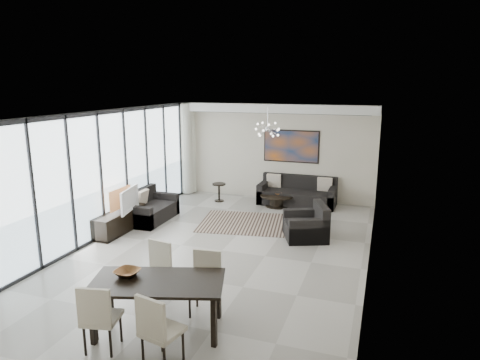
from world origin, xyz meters
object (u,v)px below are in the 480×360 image
at_px(sofa_main, 297,195).
at_px(dining_table, 158,286).
at_px(coffee_table, 277,200).
at_px(tv_console, 120,221).
at_px(television, 126,200).

distance_m(sofa_main, dining_table, 7.21).
bearing_deg(coffee_table, dining_table, -90.58).
xyz_separation_m(tv_console, dining_table, (3.00, -3.42, 0.44)).
distance_m(coffee_table, dining_table, 6.76).
distance_m(coffee_table, television, 4.39).
bearing_deg(television, coffee_table, -52.32).
height_order(sofa_main, television, television).
bearing_deg(coffee_table, sofa_main, 40.71).
relative_size(coffee_table, tv_console, 0.60).
height_order(sofa_main, dining_table, sofa_main).
bearing_deg(tv_console, sofa_main, 46.40).
bearing_deg(television, sofa_main, -53.30).
xyz_separation_m(sofa_main, tv_console, (-3.57, -3.75, -0.02)).
relative_size(television, dining_table, 0.47).
bearing_deg(dining_table, tv_console, 131.19).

